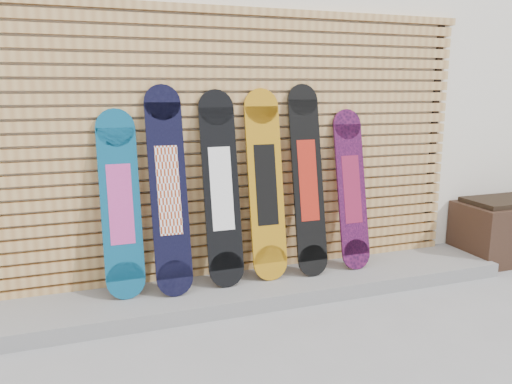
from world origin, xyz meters
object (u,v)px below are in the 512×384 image
snowboard_2 (221,189)px  snowboard_5 (351,189)px  snowboard_0 (121,204)px  snowboard_1 (168,190)px  snowboard_3 (266,185)px  snowboard_4 (308,180)px

snowboard_2 → snowboard_5: bearing=0.2°
snowboard_0 → snowboard_2: snowboard_2 is taller
snowboard_1 → snowboard_3: bearing=2.3°
snowboard_1 → snowboard_3: snowboard_1 is taller
snowboard_2 → snowboard_3: 0.38m
snowboard_1 → snowboard_0: bearing=174.1°
snowboard_0 → snowboard_3: 1.16m
snowboard_1 → snowboard_3: 0.80m
snowboard_1 → snowboard_4: 1.17m
snowboard_1 → snowboard_2: size_ratio=1.03×
snowboard_1 → snowboard_3: size_ratio=1.02×
snowboard_5 → snowboard_4: bearing=-178.6°
snowboard_1 → snowboard_2: 0.42m
snowboard_0 → snowboard_3: size_ratio=0.91×
snowboard_1 → snowboard_4: size_ratio=1.00×
snowboard_0 → snowboard_2: bearing=-1.2°
snowboard_5 → snowboard_1: bearing=-179.1°
snowboard_4 → snowboard_5: bearing=1.4°
snowboard_1 → snowboard_5: (1.60, 0.02, -0.10)m
snowboard_1 → snowboard_2: snowboard_1 is taller
snowboard_0 → snowboard_4: snowboard_4 is taller
snowboard_1 → snowboard_5: 1.60m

